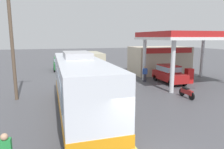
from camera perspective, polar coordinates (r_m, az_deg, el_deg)
ground at (r=26.47m, az=-9.29°, el=0.13°), size 120.00×120.00×0.00m
lane_divider_stripe at (r=21.61m, az=-7.60°, el=-2.10°), size 0.16×50.00×0.01m
coach_bus_main at (r=12.51m, az=-8.84°, el=-3.17°), size 2.60×11.04×3.69m
gas_station_roadside at (r=25.45m, az=15.10°, el=5.47°), size 9.10×11.95×5.10m
car_at_pump at (r=21.72m, az=15.46°, el=0.39°), size 1.70×4.20×1.82m
minibus_opposing_lane at (r=30.00m, az=-4.99°, el=4.25°), size 2.04×6.13×2.44m
motorcycle_parked_forecourt at (r=16.86m, az=19.92°, el=-4.63°), size 0.55×1.80×0.92m
pedestrian_near_pump at (r=21.74m, az=9.12°, el=0.43°), size 0.55×0.22×1.66m
car_trailing_behind_bus at (r=30.29m, az=-14.27°, el=3.16°), size 1.70×4.20×1.82m
utility_pole_roadside at (r=16.49m, az=-25.99°, el=8.98°), size 1.80×0.24×8.68m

